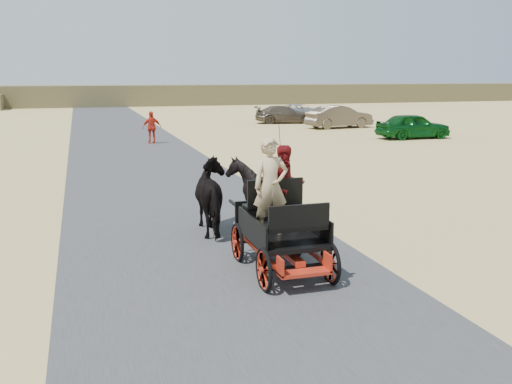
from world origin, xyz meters
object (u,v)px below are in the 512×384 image
object	(u,v)px
pedestrian	(152,127)
car_a	(413,126)
horse_left	(216,197)
car_d	(300,111)
car_c	(285,114)
horse_right	(261,194)
car_b	(339,117)
carriage	(281,252)

from	to	relation	value
pedestrian	car_a	xyz separation A→B (m)	(14.71, -1.97, -0.13)
horse_left	car_d	xyz separation A→B (m)	(15.35, 33.50, -0.26)
car_a	car_c	bearing A→B (deg)	15.53
horse_left	horse_right	size ratio (longest dim) A/B	1.18
car_c	car_b	bearing A→B (deg)	-145.77
horse_left	carriage	bearing A→B (deg)	100.39
horse_left	horse_right	bearing A→B (deg)	-180.00
car_c	car_d	distance (m)	6.05
horse_left	horse_right	xyz separation A→B (m)	(1.10, 0.00, 0.00)
horse_right	pedestrian	world-z (taller)	pedestrian
carriage	car_d	size ratio (longest dim) A/B	0.57
horse_right	car_d	distance (m)	36.40
car_a	car_c	world-z (taller)	car_a
pedestrian	car_b	xyz separation A→B (m)	(13.52, 5.40, -0.09)
horse_right	car_c	distance (m)	30.46
pedestrian	car_c	distance (m)	15.28
carriage	car_d	xyz separation A→B (m)	(14.80, 36.50, 0.23)
horse_right	pedestrian	size ratio (longest dim) A/B	0.98
carriage	car_c	bearing A→B (deg)	69.85
carriage	horse_right	bearing A→B (deg)	79.61
horse_right	car_b	xyz separation A→B (m)	(13.19, 23.53, -0.08)
car_d	car_b	bearing A→B (deg)	165.04
car_b	car_d	xyz separation A→B (m)	(1.05, 9.97, -0.18)
pedestrian	car_d	distance (m)	21.18
car_c	car_d	xyz separation A→B (m)	(3.27, 5.09, -0.07)
car_b	horse_right	bearing A→B (deg)	143.04
car_a	car_c	distance (m)	12.71
pedestrian	car_d	world-z (taller)	pedestrian
car_a	horse_right	bearing A→B (deg)	138.33
horse_left	pedestrian	world-z (taller)	pedestrian
carriage	car_a	size ratio (longest dim) A/B	0.56
pedestrian	car_b	size ratio (longest dim) A/B	0.37
carriage	horse_left	distance (m)	3.09
horse_right	pedestrian	bearing A→B (deg)	-88.95
pedestrian	car_c	xyz separation A→B (m)	(11.31, 10.28, -0.20)
carriage	car_c	world-z (taller)	car_c
car_d	car_c	bearing A→B (deg)	138.37
car_a	car_b	xyz separation A→B (m)	(-1.19, 7.37, 0.04)
car_b	car_d	distance (m)	10.03
horse_left	horse_right	world-z (taller)	horse_right
horse_right	car_c	bearing A→B (deg)	-111.13
pedestrian	car_c	bearing A→B (deg)	-141.15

